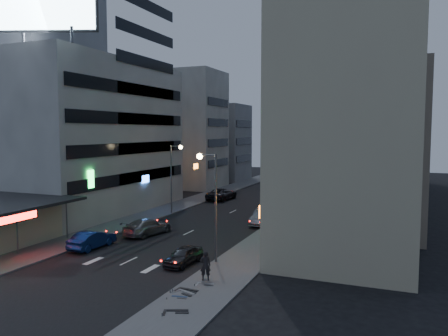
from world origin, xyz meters
The scene contains 28 objects.
ground centered at (0.00, 0.00, 0.00)m, with size 180.00×180.00×0.00m, color black.
sidewalk_left centered at (-8.00, 30.00, 0.06)m, with size 4.00×120.00×0.12m, color #4C4C4F.
sidewalk_right centered at (8.00, 30.00, 0.06)m, with size 4.00×120.00×0.12m, color #4C4C4F.
white_building centered at (-17.00, 20.00, 9.00)m, with size 14.00×24.00×18.00m, color beige.
grey_tower centered at (-26.00, 23.00, 17.00)m, with size 10.00×14.00×34.00m, color gray.
shophouse_near centered at (15.00, 10.50, 10.00)m, with size 10.00×11.00×20.00m, color #B4AF8D.
shophouse_mid centered at (15.50, 22.00, 8.00)m, with size 11.00×12.00×16.00m, color gray.
shophouse_far centered at (15.00, 35.00, 11.00)m, with size 10.00×14.00×22.00m, color #B4AF8D.
far_left_a centered at (-15.50, 45.00, 10.00)m, with size 11.00×10.00×20.00m, color beige.
far_left_b centered at (-16.00, 58.00, 7.50)m, with size 12.00×10.00×15.00m, color gray.
far_right_a centered at (15.50, 50.00, 9.00)m, with size 11.00×12.00×18.00m, color gray.
far_right_b centered at (16.00, 64.00, 12.00)m, with size 12.00×12.00×24.00m, color #B4AF8D.
billboard centered at (-12.99, 9.97, 21.66)m, with size 9.52×3.75×6.20m.
street_lamp_right_near centered at (5.90, 6.00, 5.36)m, with size 1.60×0.44×8.02m.
street_lamp_left centered at (-5.90, 22.00, 5.36)m, with size 1.60×0.44×8.02m.
street_lamp_right_far centered at (5.90, 40.00, 5.36)m, with size 1.60×0.44×8.02m.
parked_car_right_near centered at (4.21, 4.83, 0.66)m, with size 1.55×3.86×1.31m, color #242429.
parked_car_right_mid centered at (5.60, 20.26, 0.81)m, with size 1.71×4.91×1.62m, color #9C9DA4.
parked_car_left centered at (-4.77, 33.94, 0.82)m, with size 2.71×5.87×1.63m, color #29282D.
parked_car_right_far centered at (5.23, 35.29, 0.69)m, with size 1.92×4.73×1.37m, color gray.
road_car_blue centered at (-4.92, 5.91, 0.74)m, with size 1.57×4.51×1.49m, color navy.
road_car_silver centered at (-3.21, 11.77, 0.77)m, with size 2.16×5.30×1.54m, color #94969B.
person centered at (7.25, 2.04, 1.10)m, with size 0.71×0.47×1.95m, color black.
scooter_black_a centered at (8.39, -2.60, 0.73)m, with size 2.01×0.67×1.23m, color black, non-canonical shape.
scooter_silver_a centered at (7.77, -0.44, 0.73)m, with size 2.01×0.67×1.23m, color #9C9EA3, non-canonical shape.
scooter_blue centered at (7.48, -0.93, 0.61)m, with size 1.59×0.53×0.97m, color navy, non-canonical shape.
scooter_black_b centered at (7.70, 0.16, 0.74)m, with size 2.04×0.68×1.25m, color black, non-canonical shape.
scooter_silver_b centered at (8.09, 1.63, 0.63)m, with size 1.66×0.55×1.02m, color #9C9FA3, non-canonical shape.
Camera 1 is at (18.78, -23.10, 9.78)m, focal length 35.00 mm.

